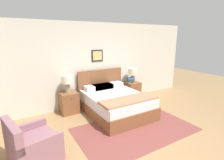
# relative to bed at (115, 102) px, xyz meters

# --- Properties ---
(ground_plane) EXTENTS (16.00, 16.00, 0.00)m
(ground_plane) POSITION_rel_bed_xyz_m (-0.26, -1.65, -0.32)
(ground_plane) COLOR #99754C
(wall_back) EXTENTS (7.74, 0.09, 2.60)m
(wall_back) POSITION_rel_bed_xyz_m (-0.26, 1.03, 0.98)
(wall_back) COLOR beige
(wall_back) RESTS_ON ground_plane
(area_rug_main) EXTENTS (2.79, 1.69, 0.01)m
(area_rug_main) POSITION_rel_bed_xyz_m (-0.08, -1.04, -0.32)
(area_rug_main) COLOR brown
(area_rug_main) RESTS_ON ground_plane
(bed) EXTENTS (1.54, 1.96, 1.14)m
(bed) POSITION_rel_bed_xyz_m (0.00, 0.00, 0.00)
(bed) COLOR brown
(bed) RESTS_ON ground_plane
(armchair) EXTENTS (0.90, 0.94, 0.84)m
(armchair) POSITION_rel_bed_xyz_m (-2.33, -1.00, -0.03)
(armchair) COLOR #8E606B
(armchair) RESTS_ON ground_plane
(nightstand_near_window) EXTENTS (0.48, 0.49, 0.62)m
(nightstand_near_window) POSITION_rel_bed_xyz_m (-1.14, 0.71, -0.02)
(nightstand_near_window) COLOR brown
(nightstand_near_window) RESTS_ON ground_plane
(nightstand_by_door) EXTENTS (0.48, 0.49, 0.62)m
(nightstand_by_door) POSITION_rel_bed_xyz_m (1.14, 0.71, -0.02)
(nightstand_by_door) COLOR brown
(nightstand_by_door) RESTS_ON ground_plane
(table_lamp_near_window) EXTENTS (0.30, 0.30, 0.49)m
(table_lamp_near_window) POSITION_rel_bed_xyz_m (-1.15, 0.70, 0.63)
(table_lamp_near_window) COLOR gray
(table_lamp_near_window) RESTS_ON nightstand_near_window
(table_lamp_by_door) EXTENTS (0.30, 0.30, 0.49)m
(table_lamp_by_door) POSITION_rel_bed_xyz_m (1.15, 0.70, 0.63)
(table_lamp_by_door) COLOR gray
(table_lamp_by_door) RESTS_ON nightstand_by_door
(book_thick_bottom) EXTENTS (0.24, 0.23, 0.04)m
(book_thick_bottom) POSITION_rel_bed_xyz_m (1.03, 0.66, 0.31)
(book_thick_bottom) COLOR beige
(book_thick_bottom) RESTS_ON nightstand_by_door
(book_hardcover_middle) EXTENTS (0.18, 0.27, 0.03)m
(book_hardcover_middle) POSITION_rel_bed_xyz_m (1.03, 0.66, 0.35)
(book_hardcover_middle) COLOR #232328
(book_hardcover_middle) RESTS_ON book_thick_bottom
(book_novel_upper) EXTENTS (0.24, 0.29, 0.02)m
(book_novel_upper) POSITION_rel_bed_xyz_m (1.03, 0.66, 0.38)
(book_novel_upper) COLOR #4C7551
(book_novel_upper) RESTS_ON book_hardcover_middle
(book_slim_near_top) EXTENTS (0.22, 0.23, 0.04)m
(book_slim_near_top) POSITION_rel_bed_xyz_m (1.03, 0.66, 0.41)
(book_slim_near_top) COLOR #335693
(book_slim_near_top) RESTS_ON book_novel_upper
(book_paperback_top) EXTENTS (0.26, 0.30, 0.03)m
(book_paperback_top) POSITION_rel_bed_xyz_m (1.03, 0.66, 0.44)
(book_paperback_top) COLOR #335693
(book_paperback_top) RESTS_ON book_slim_near_top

